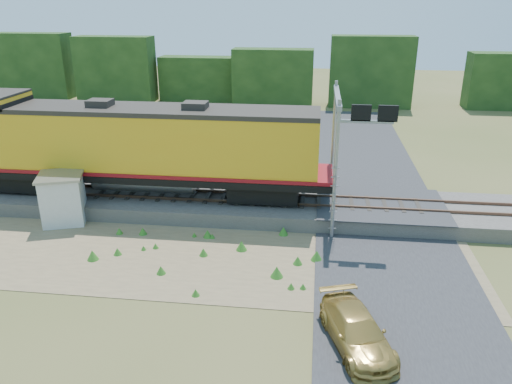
# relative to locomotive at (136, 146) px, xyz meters

# --- Properties ---
(ground) EXTENTS (140.00, 140.00, 0.00)m
(ground) POSITION_rel_locomotive_xyz_m (6.75, -6.00, -3.69)
(ground) COLOR #475123
(ground) RESTS_ON ground
(ballast) EXTENTS (70.00, 5.00, 0.80)m
(ballast) POSITION_rel_locomotive_xyz_m (6.75, -0.00, -3.29)
(ballast) COLOR slate
(ballast) RESTS_ON ground
(rails) EXTENTS (70.00, 1.54, 0.16)m
(rails) POSITION_rel_locomotive_xyz_m (6.75, -0.00, -2.81)
(rails) COLOR brown
(rails) RESTS_ON ballast
(dirt_shoulder) EXTENTS (26.00, 8.00, 0.03)m
(dirt_shoulder) POSITION_rel_locomotive_xyz_m (4.75, -5.50, -3.67)
(dirt_shoulder) COLOR #8C7754
(dirt_shoulder) RESTS_ON ground
(road) EXTENTS (7.00, 66.00, 0.86)m
(road) POSITION_rel_locomotive_xyz_m (13.75, -5.26, -3.60)
(road) COLOR #38383A
(road) RESTS_ON ground
(tree_line_north) EXTENTS (130.00, 3.00, 6.50)m
(tree_line_north) POSITION_rel_locomotive_xyz_m (6.75, 32.00, -0.62)
(tree_line_north) COLOR #193513
(tree_line_north) RESTS_ON ground
(weed_clumps) EXTENTS (15.00, 6.20, 0.56)m
(weed_clumps) POSITION_rel_locomotive_xyz_m (3.25, -5.90, -3.69)
(weed_clumps) COLOR #337722
(weed_clumps) RESTS_ON ground
(locomotive) EXTENTS (21.43, 3.27, 5.53)m
(locomotive) POSITION_rel_locomotive_xyz_m (0.00, 0.00, 0.00)
(locomotive) COLOR black
(locomotive) RESTS_ON rails
(shed) EXTENTS (2.91, 2.91, 2.72)m
(shed) POSITION_rel_locomotive_xyz_m (-3.34, -2.58, -2.31)
(shed) COLOR silver
(shed) RESTS_ON ground
(signal_gantry) EXTENTS (2.81, 6.20, 7.09)m
(signal_gantry) POSITION_rel_locomotive_xyz_m (11.41, -0.67, 1.63)
(signal_gantry) COLOR gray
(signal_gantry) RESTS_ON ground
(car) EXTENTS (2.96, 4.57, 1.23)m
(car) POSITION_rel_locomotive_xyz_m (11.75, -11.29, -3.07)
(car) COLOR #B18F41
(car) RESTS_ON ground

